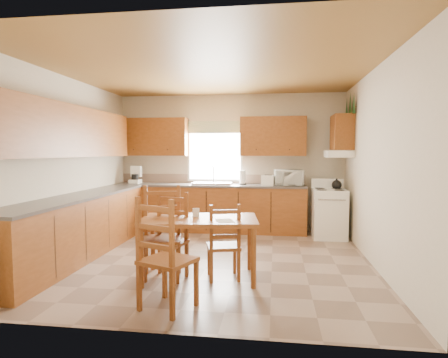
# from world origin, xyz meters

# --- Properties ---
(floor) EXTENTS (4.50, 4.50, 0.00)m
(floor) POSITION_xyz_m (0.00, 0.00, 0.00)
(floor) COLOR #876F5C
(floor) RESTS_ON ground
(ceiling) EXTENTS (4.50, 4.50, 0.00)m
(ceiling) POSITION_xyz_m (0.00, 0.00, 2.70)
(ceiling) COLOR olive
(ceiling) RESTS_ON floor
(wall_left) EXTENTS (4.50, 4.50, 0.00)m
(wall_left) POSITION_xyz_m (-2.25, 0.00, 1.35)
(wall_left) COLOR beige
(wall_left) RESTS_ON floor
(wall_right) EXTENTS (4.50, 4.50, 0.00)m
(wall_right) POSITION_xyz_m (2.25, 0.00, 1.35)
(wall_right) COLOR beige
(wall_right) RESTS_ON floor
(wall_back) EXTENTS (4.50, 4.50, 0.00)m
(wall_back) POSITION_xyz_m (0.00, 2.25, 1.35)
(wall_back) COLOR beige
(wall_back) RESTS_ON floor
(wall_front) EXTENTS (4.50, 4.50, 0.00)m
(wall_front) POSITION_xyz_m (0.00, -2.25, 1.35)
(wall_front) COLOR beige
(wall_front) RESTS_ON floor
(lower_cab_back) EXTENTS (3.75, 0.60, 0.88)m
(lower_cab_back) POSITION_xyz_m (-0.38, 1.95, 0.44)
(lower_cab_back) COLOR brown
(lower_cab_back) RESTS_ON floor
(lower_cab_left) EXTENTS (0.60, 3.60, 0.88)m
(lower_cab_left) POSITION_xyz_m (-1.95, -0.15, 0.44)
(lower_cab_left) COLOR brown
(lower_cab_left) RESTS_ON floor
(counter_back) EXTENTS (3.75, 0.63, 0.04)m
(counter_back) POSITION_xyz_m (-0.38, 1.95, 0.90)
(counter_back) COLOR #4F4945
(counter_back) RESTS_ON lower_cab_back
(counter_left) EXTENTS (0.63, 3.60, 0.04)m
(counter_left) POSITION_xyz_m (-1.95, -0.15, 0.90)
(counter_left) COLOR #4F4945
(counter_left) RESTS_ON lower_cab_left
(backsplash) EXTENTS (3.75, 0.01, 0.18)m
(backsplash) POSITION_xyz_m (-0.38, 2.24, 1.01)
(backsplash) COLOR #876D5A
(backsplash) RESTS_ON counter_back
(upper_cab_back_left) EXTENTS (1.41, 0.33, 0.75)m
(upper_cab_back_left) POSITION_xyz_m (-1.55, 2.08, 1.85)
(upper_cab_back_left) COLOR brown
(upper_cab_back_left) RESTS_ON wall_back
(upper_cab_back_right) EXTENTS (1.25, 0.33, 0.75)m
(upper_cab_back_right) POSITION_xyz_m (0.86, 2.08, 1.85)
(upper_cab_back_right) COLOR brown
(upper_cab_back_right) RESTS_ON wall_back
(upper_cab_left) EXTENTS (0.33, 3.60, 0.75)m
(upper_cab_left) POSITION_xyz_m (-2.08, -0.15, 1.85)
(upper_cab_left) COLOR brown
(upper_cab_left) RESTS_ON wall_left
(upper_cab_stove) EXTENTS (0.33, 0.62, 0.62)m
(upper_cab_stove) POSITION_xyz_m (2.08, 1.65, 1.90)
(upper_cab_stove) COLOR brown
(upper_cab_stove) RESTS_ON wall_right
(range_hood) EXTENTS (0.44, 0.62, 0.12)m
(range_hood) POSITION_xyz_m (2.03, 1.65, 1.52)
(range_hood) COLOR white
(range_hood) RESTS_ON wall_right
(window_frame) EXTENTS (1.13, 0.02, 1.18)m
(window_frame) POSITION_xyz_m (-0.30, 2.22, 1.55)
(window_frame) COLOR white
(window_frame) RESTS_ON wall_back
(window_pane) EXTENTS (1.05, 0.01, 1.10)m
(window_pane) POSITION_xyz_m (-0.30, 2.21, 1.55)
(window_pane) COLOR white
(window_pane) RESTS_ON wall_back
(window_valance) EXTENTS (1.19, 0.01, 0.24)m
(window_valance) POSITION_xyz_m (-0.30, 2.19, 2.05)
(window_valance) COLOR #587945
(window_valance) RESTS_ON wall_back
(sink_basin) EXTENTS (0.75, 0.45, 0.04)m
(sink_basin) POSITION_xyz_m (-0.30, 1.95, 0.94)
(sink_basin) COLOR silver
(sink_basin) RESTS_ON counter_back
(pine_decal_a) EXTENTS (0.22, 0.22, 0.36)m
(pine_decal_a) POSITION_xyz_m (2.21, 1.33, 2.38)
(pine_decal_a) COLOR #1C441E
(pine_decal_a) RESTS_ON wall_right
(pine_decal_b) EXTENTS (0.22, 0.22, 0.36)m
(pine_decal_b) POSITION_xyz_m (2.21, 1.65, 2.42)
(pine_decal_b) COLOR #1C441E
(pine_decal_b) RESTS_ON wall_right
(pine_decal_c) EXTENTS (0.22, 0.22, 0.36)m
(pine_decal_c) POSITION_xyz_m (2.21, 1.97, 2.38)
(pine_decal_c) COLOR #1C441E
(pine_decal_c) RESTS_ON wall_right
(stove) EXTENTS (0.59, 0.61, 0.86)m
(stove) POSITION_xyz_m (1.88, 1.63, 0.43)
(stove) COLOR white
(stove) RESTS_ON floor
(coffeemaker) EXTENTS (0.24, 0.27, 0.31)m
(coffeemaker) POSITION_xyz_m (-1.89, 1.96, 1.08)
(coffeemaker) COLOR white
(coffeemaker) RESTS_ON counter_back
(paper_towel) EXTENTS (0.13, 0.13, 0.27)m
(paper_towel) POSITION_xyz_m (0.28, 2.00, 1.06)
(paper_towel) COLOR white
(paper_towel) RESTS_ON counter_back
(toaster) EXTENTS (0.26, 0.19, 0.19)m
(toaster) POSITION_xyz_m (0.78, 1.88, 1.02)
(toaster) COLOR white
(toaster) RESTS_ON counter_back
(microwave) EXTENTS (0.53, 0.40, 0.30)m
(microwave) POSITION_xyz_m (1.16, 1.93, 1.07)
(microwave) COLOR white
(microwave) RESTS_ON counter_back
(dining_table) EXTENTS (1.50, 0.98, 0.75)m
(dining_table) POSITION_xyz_m (-0.00, -0.82, 0.38)
(dining_table) COLOR brown
(dining_table) RESTS_ON floor
(chair_near_left) EXTENTS (0.47, 0.46, 0.93)m
(chair_near_left) POSITION_xyz_m (0.29, -0.77, 0.46)
(chair_near_left) COLOR brown
(chair_near_left) RESTS_ON floor
(chair_near_right) EXTENTS (0.61, 0.59, 1.12)m
(chair_near_right) POSITION_xyz_m (-0.13, -1.73, 0.56)
(chair_near_right) COLOR brown
(chair_near_right) RESTS_ON floor
(chair_far_left) EXTENTS (0.56, 0.54, 1.13)m
(chair_far_left) POSITION_xyz_m (-0.46, -0.90, 0.56)
(chair_far_left) COLOR brown
(chair_far_left) RESTS_ON floor
(chair_far_right) EXTENTS (0.52, 0.50, 1.05)m
(chair_far_right) POSITION_xyz_m (-0.40, -0.91, 0.53)
(chair_far_right) COLOR brown
(chair_far_right) RESTS_ON floor
(table_paper) EXTENTS (0.27, 0.31, 0.00)m
(table_paper) POSITION_xyz_m (0.33, -0.96, 0.75)
(table_paper) COLOR white
(table_paper) RESTS_ON dining_table
(table_card) EXTENTS (0.08, 0.05, 0.11)m
(table_card) POSITION_xyz_m (-0.06, -0.76, 0.81)
(table_card) COLOR white
(table_card) RESTS_ON dining_table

